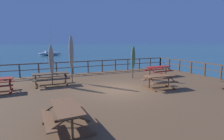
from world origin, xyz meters
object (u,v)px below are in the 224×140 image
object	(u,v)px
picnic_table_mid_centre	(51,76)
sailboat_distant	(50,53)
patio_umbrella_short_front	(133,58)
patio_umbrella_short_mid	(71,53)
picnic_table_mid_left	(67,112)
picnic_table_front_right	(159,79)
patio_umbrella_tall_mid_right	(51,60)
picnic_table_back_right	(158,69)

from	to	relation	value
picnic_table_mid_centre	sailboat_distant	size ratio (longest dim) A/B	0.29
patio_umbrella_short_front	patio_umbrella_short_mid	bearing A→B (deg)	173.31
picnic_table_mid_centre	picnic_table_mid_left	world-z (taller)	same
picnic_table_front_right	patio_umbrella_tall_mid_right	bearing A→B (deg)	148.75
picnic_table_mid_centre	sailboat_distant	xyz separation A→B (m)	(3.43, 36.60, -0.73)
patio_umbrella_short_front	patio_umbrella_tall_mid_right	world-z (taller)	patio_umbrella_tall_mid_right
picnic_table_back_right	patio_umbrella_short_front	world-z (taller)	patio_umbrella_short_front
picnic_table_mid_centre	patio_umbrella_tall_mid_right	world-z (taller)	patio_umbrella_tall_mid_right
patio_umbrella_short_mid	sailboat_distant	size ratio (longest dim) A/B	0.41
picnic_table_front_right	patio_umbrella_short_front	world-z (taller)	patio_umbrella_short_front
picnic_table_back_right	picnic_table_mid_left	xyz separation A→B (m)	(-8.49, -6.00, -0.01)
picnic_table_mid_left	patio_umbrella_short_mid	xyz separation A→B (m)	(1.57, 6.61, 1.48)
patio_umbrella_tall_mid_right	picnic_table_back_right	bearing A→B (deg)	-2.52
picnic_table_front_right	patio_umbrella_short_mid	size ratio (longest dim) A/B	0.58
picnic_table_front_right	picnic_table_mid_centre	bearing A→B (deg)	148.77
picnic_table_mid_centre	patio_umbrella_short_front	xyz separation A→B (m)	(5.95, -0.33, 0.99)
patio_umbrella_tall_mid_right	picnic_table_mid_centre	bearing A→B (deg)	150.49
patio_umbrella_short_front	patio_umbrella_tall_mid_right	size ratio (longest dim) A/B	0.95
picnic_table_mid_left	sailboat_distant	size ratio (longest dim) A/B	0.23
picnic_table_mid_centre	patio_umbrella_tall_mid_right	size ratio (longest dim) A/B	0.86
patio_umbrella_short_mid	sailboat_distant	world-z (taller)	sailboat_distant
patio_umbrella_short_front	patio_umbrella_short_mid	xyz separation A→B (m)	(-4.55, 0.53, 0.47)
picnic_table_front_right	patio_umbrella_short_front	xyz separation A→B (m)	(0.11, 3.21, 1.01)
picnic_table_front_right	picnic_table_back_right	world-z (taller)	same
picnic_table_mid_left	sailboat_distant	xyz separation A→B (m)	(3.61, 43.01, -0.71)
picnic_table_back_right	sailboat_distant	distance (m)	37.33
picnic_table_back_right	patio_umbrella_tall_mid_right	distance (m)	8.33
picnic_table_mid_centre	patio_umbrella_tall_mid_right	xyz separation A→B (m)	(0.07, -0.04, 1.08)
picnic_table_front_right	picnic_table_mid_left	xyz separation A→B (m)	(-6.01, -2.86, 0.00)
picnic_table_back_right	patio_umbrella_short_mid	xyz separation A→B (m)	(-6.92, 0.61, 1.47)
picnic_table_back_right	patio_umbrella_short_front	bearing A→B (deg)	178.13
picnic_table_mid_left	patio_umbrella_short_front	distance (m)	8.68
picnic_table_mid_centre	patio_umbrella_tall_mid_right	distance (m)	1.08
picnic_table_back_right	sailboat_distant	world-z (taller)	sailboat_distant
picnic_table_mid_centre	patio_umbrella_short_front	distance (m)	6.04
picnic_table_mid_left	picnic_table_back_right	bearing A→B (deg)	35.23
picnic_table_mid_centre	patio_umbrella_short_front	world-z (taller)	patio_umbrella_short_front
picnic_table_front_right	patio_umbrella_tall_mid_right	world-z (taller)	patio_umbrella_tall_mid_right
picnic_table_front_right	picnic_table_mid_left	bearing A→B (deg)	-154.53
picnic_table_mid_left	patio_umbrella_short_front	size ratio (longest dim) A/B	0.74
picnic_table_back_right	picnic_table_mid_left	world-z (taller)	same
patio_umbrella_short_front	patio_umbrella_tall_mid_right	distance (m)	5.88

